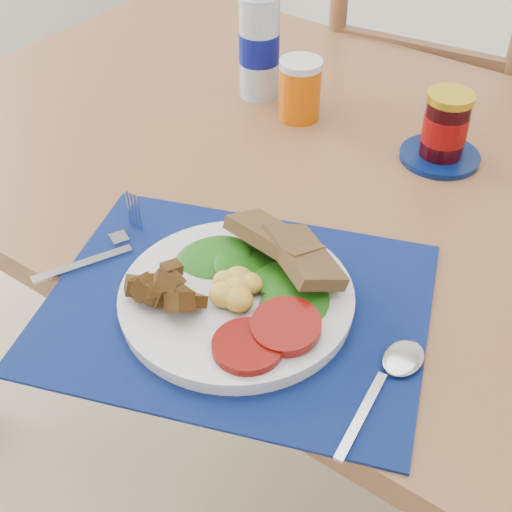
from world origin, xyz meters
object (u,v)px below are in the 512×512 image
at_px(chair_far, 427,97).
at_px(juice_glass, 300,91).
at_px(jam_on_saucer, 444,131).
at_px(water_bottle, 259,38).
at_px(breakfast_plate, 231,293).

distance_m(chair_far, juice_glass, 0.54).
relative_size(chair_far, juice_glass, 11.90).
relative_size(juice_glass, jam_on_saucer, 0.78).
xyz_separation_m(chair_far, jam_on_saucer, (0.22, -0.48, 0.22)).
distance_m(chair_far, jam_on_saucer, 0.57).
height_order(juice_glass, jam_on_saucer, jam_on_saucer).
relative_size(chair_far, water_bottle, 4.82).
distance_m(chair_far, water_bottle, 0.56).
xyz_separation_m(chair_far, juice_glass, (-0.03, -0.50, 0.21)).
height_order(breakfast_plate, water_bottle, water_bottle).
distance_m(water_bottle, juice_glass, 0.12).
height_order(chair_far, breakfast_plate, chair_far).
xyz_separation_m(breakfast_plate, jam_on_saucer, (0.06, 0.46, 0.03)).
relative_size(chair_far, breakfast_plate, 4.15).
bearing_deg(breakfast_plate, juice_glass, 129.64).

